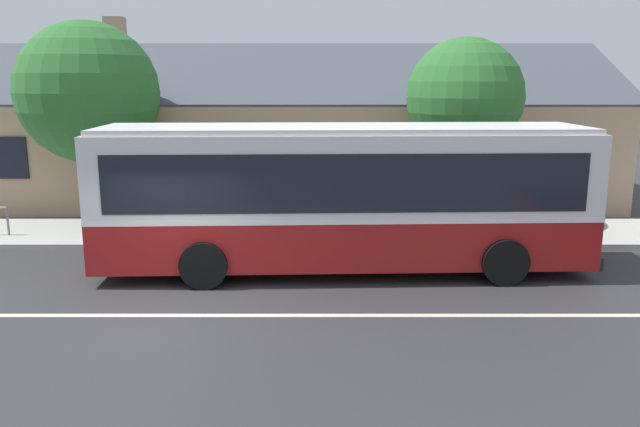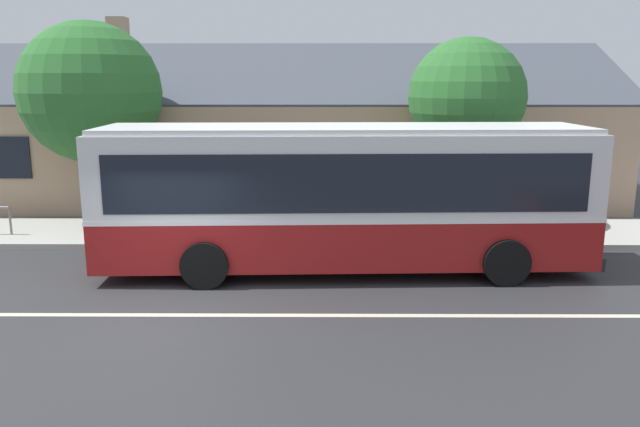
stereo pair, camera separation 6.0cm
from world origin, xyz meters
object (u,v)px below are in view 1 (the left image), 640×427
Objects in this scene: street_tree_primary at (467,102)px; street_tree_secondary at (86,96)px; transit_bus at (345,194)px; bench_by_building at (126,216)px.

street_tree_secondary reaches higher than street_tree_primary.
transit_bus reaches higher than bench_by_building.
street_tree_primary is 0.92× the size of street_tree_secondary.
transit_bus is at bearing -130.69° from street_tree_primary.
street_tree_primary reaches higher than bench_by_building.
street_tree_secondary is at bearing 148.28° from transit_bus.
bench_by_building is 3.80m from street_tree_secondary.
street_tree_secondary is at bearing 178.36° from street_tree_primary.
transit_bus is 8.83m from street_tree_secondary.
street_tree_primary is (3.62, 4.20, 1.89)m from transit_bus.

